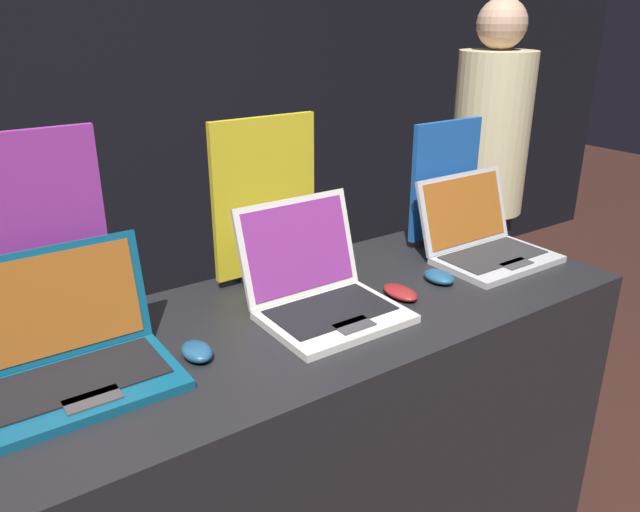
# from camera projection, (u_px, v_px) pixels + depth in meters

# --- Properties ---
(wall_back) EXTENTS (8.00, 0.05, 2.80)m
(wall_back) POSITION_uv_depth(u_px,v_px,m) (95.00, 87.00, 2.91)
(wall_back) COLOR black
(wall_back) RESTS_ON ground_plane
(display_counter) EXTENTS (1.75, 0.68, 1.00)m
(display_counter) POSITION_uv_depth(u_px,v_px,m) (318.00, 461.00, 1.84)
(display_counter) COLOR black
(display_counter) RESTS_ON ground_plane
(laptop_front) EXTENTS (0.39, 0.31, 0.27)m
(laptop_front) POSITION_uv_depth(u_px,v_px,m) (72.00, 353.00, 1.32)
(laptop_front) COLOR #0F5170
(laptop_front) RESTS_ON display_counter
(mouse_front) EXTENTS (0.07, 0.10, 0.04)m
(mouse_front) POSITION_uv_depth(u_px,v_px,m) (197.00, 351.00, 1.42)
(mouse_front) COLOR navy
(mouse_front) RESTS_ON display_counter
(promo_stand_front) EXTENTS (0.30, 0.07, 0.51)m
(promo_stand_front) POSITION_uv_depth(u_px,v_px,m) (39.00, 248.00, 1.39)
(promo_stand_front) COLOR black
(promo_stand_front) RESTS_ON display_counter
(laptop_middle) EXTENTS (0.35, 0.35, 0.28)m
(laptop_middle) POSITION_uv_depth(u_px,v_px,m) (319.00, 289.00, 1.62)
(laptop_middle) COLOR silver
(laptop_middle) RESTS_ON display_counter
(mouse_middle) EXTENTS (0.07, 0.12, 0.03)m
(mouse_middle) POSITION_uv_depth(u_px,v_px,m) (400.00, 292.00, 1.72)
(mouse_middle) COLOR maroon
(mouse_middle) RESTS_ON display_counter
(promo_stand_middle) EXTENTS (0.32, 0.07, 0.47)m
(promo_stand_middle) POSITION_uv_depth(u_px,v_px,m) (264.00, 204.00, 1.77)
(promo_stand_middle) COLOR black
(promo_stand_middle) RESTS_ON display_counter
(laptop_back) EXTENTS (0.37, 0.32, 0.25)m
(laptop_back) POSITION_uv_depth(u_px,v_px,m) (484.00, 240.00, 1.98)
(laptop_back) COLOR #B7B7BC
(laptop_back) RESTS_ON display_counter
(mouse_back) EXTENTS (0.07, 0.10, 0.03)m
(mouse_back) POSITION_uv_depth(u_px,v_px,m) (439.00, 277.00, 1.81)
(mouse_back) COLOR navy
(mouse_back) RESTS_ON display_counter
(promo_stand_back) EXTENTS (0.28, 0.07, 0.41)m
(promo_stand_back) POSITION_uv_depth(u_px,v_px,m) (444.00, 186.00, 2.07)
(promo_stand_back) COLOR black
(promo_stand_back) RESTS_ON display_counter
(person_bystander) EXTENTS (0.34, 0.34, 1.79)m
(person_bystander) POSITION_uv_depth(u_px,v_px,m) (485.00, 195.00, 2.92)
(person_bystander) COLOR #282833
(person_bystander) RESTS_ON ground_plane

